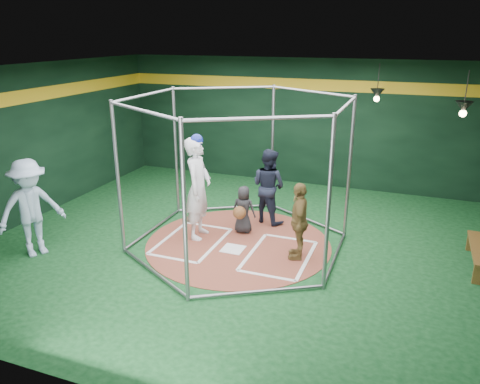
% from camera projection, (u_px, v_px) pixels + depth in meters
% --- Properties ---
extents(room_shell, '(10.10, 9.10, 3.53)m').
position_uv_depth(room_shell, '(238.00, 162.00, 9.10)').
color(room_shell, '#0C3515').
rests_on(room_shell, ground).
extents(clay_disc, '(3.80, 3.80, 0.01)m').
position_uv_depth(clay_disc, '(238.00, 243.00, 9.66)').
color(clay_disc, brown).
rests_on(clay_disc, ground).
extents(home_plate, '(0.43, 0.43, 0.01)m').
position_uv_depth(home_plate, '(233.00, 249.00, 9.39)').
color(home_plate, white).
rests_on(home_plate, clay_disc).
extents(batter_box_left, '(1.17, 1.77, 0.01)m').
position_uv_depth(batter_box_left, '(192.00, 241.00, 9.75)').
color(batter_box_left, white).
rests_on(batter_box_left, clay_disc).
extents(batter_box_right, '(1.17, 1.77, 0.01)m').
position_uv_depth(batter_box_right, '(279.00, 255.00, 9.12)').
color(batter_box_right, white).
rests_on(batter_box_right, clay_disc).
extents(batting_cage, '(4.05, 4.67, 3.00)m').
position_uv_depth(batting_cage, '(238.00, 174.00, 9.17)').
color(batting_cage, gray).
rests_on(batting_cage, ground).
extents(pendant_lamp_near, '(0.34, 0.34, 0.90)m').
position_uv_depth(pendant_lamp_near, '(377.00, 94.00, 11.22)').
color(pendant_lamp_near, black).
rests_on(pendant_lamp_near, room_shell).
extents(pendant_lamp_far, '(0.34, 0.34, 0.90)m').
position_uv_depth(pendant_lamp_far, '(464.00, 107.00, 9.20)').
color(pendant_lamp_far, black).
rests_on(pendant_lamp_far, room_shell).
extents(batter_figure, '(0.59, 0.83, 2.21)m').
position_uv_depth(batter_figure, '(198.00, 187.00, 9.66)').
color(batter_figure, silver).
rests_on(batter_figure, clay_disc).
extents(visitor_leopard, '(0.55, 0.94, 1.51)m').
position_uv_depth(visitor_leopard, '(299.00, 221.00, 8.83)').
color(visitor_leopard, '#9E8043').
rests_on(visitor_leopard, clay_disc).
extents(catcher_figure, '(0.52, 0.57, 1.04)m').
position_uv_depth(catcher_figure, '(243.00, 210.00, 10.02)').
color(catcher_figure, black).
rests_on(catcher_figure, clay_disc).
extents(umpire, '(1.00, 0.90, 1.70)m').
position_uv_depth(umpire, '(269.00, 186.00, 10.52)').
color(umpire, black).
rests_on(umpire, clay_disc).
extents(bystander_blue, '(1.21, 1.43, 1.92)m').
position_uv_depth(bystander_blue, '(31.00, 208.00, 8.92)').
color(bystander_blue, '#A4BED9').
rests_on(bystander_blue, ground).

